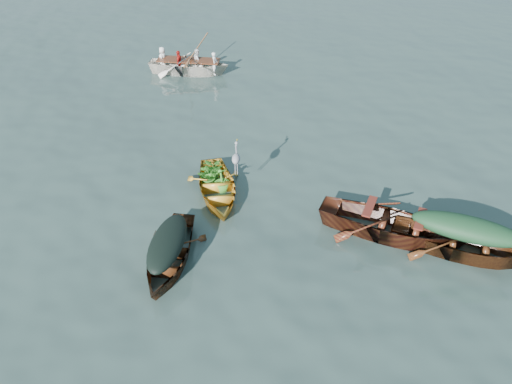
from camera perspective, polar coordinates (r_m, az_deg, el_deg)
ground at (r=12.14m, az=1.50°, el=-5.47°), size 140.00×140.00×0.00m
yellow_dinghy at (r=13.57m, az=-4.45°, el=-0.42°), size 2.34×3.66×0.93m
dark_covered_boat at (r=11.72m, az=-9.79°, el=-7.95°), size 1.53×3.69×0.90m
green_tarp_boat at (r=12.70m, az=22.17°, el=-6.52°), size 4.66×2.67×1.04m
open_wooden_boat at (r=12.66m, az=15.05°, el=-4.90°), size 5.15×3.03×1.18m
rowed_boat at (r=21.03m, az=-7.60°, el=13.26°), size 4.59×1.57×1.09m
dark_tarp_cover at (r=11.29m, az=-10.12°, el=-5.57°), size 0.84×2.03×0.40m
green_tarp_cover at (r=12.22m, az=22.99°, el=-3.80°), size 2.56×1.47×0.52m
thwart_benches at (r=12.28m, az=15.48°, el=-2.74°), size 2.63×1.66×0.04m
heron at (r=13.14m, az=-2.28°, el=3.22°), size 0.38×0.46×0.92m
dinghy_weeds at (r=13.59m, az=-4.79°, el=3.54°), size 0.92×1.06×0.60m
rowers at (r=20.69m, az=-7.81°, el=15.62°), size 3.23×1.37×0.76m
oars at (r=20.82m, az=-7.73°, el=14.72°), size 0.72×2.62×0.06m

